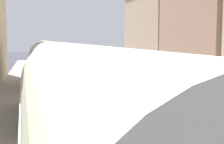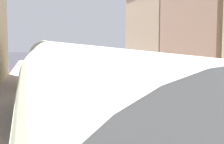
{
  "view_description": "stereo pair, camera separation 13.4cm",
  "coord_description": "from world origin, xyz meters",
  "px_view_note": "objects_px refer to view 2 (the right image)",
  "views": [
    {
      "loc": [
        -5.6,
        -2.93,
        4.33
      ],
      "look_at": [
        0.0,
        19.9,
        1.89
      ],
      "focal_mm": 51.77,
      "sensor_mm": 36.0,
      "label": 1
    },
    {
      "loc": [
        -5.47,
        -2.96,
        4.33
      ],
      "look_at": [
        0.0,
        19.9,
        1.89
      ],
      "focal_mm": 51.77,
      "sensor_mm": 36.0,
      "label": 2
    }
  ],
  "objects_px": {
    "pedestrian_2": "(162,70)",
    "pedestrian_0": "(188,74)",
    "car_5": "(84,85)",
    "cargo_truck_0": "(188,108)",
    "car_6": "(73,75)",
    "pedestrian_1": "(158,71)",
    "cargo_truck_1": "(135,79)",
    "pedestrian_4": "(159,71)",
    "parked_bus_1": "(53,77)",
    "car_4": "(110,110)",
    "car_0": "(109,77)",
    "car_2": "(89,65)",
    "car_7": "(65,67)",
    "car_3": "(82,61)",
    "car_1": "(103,70)",
    "parked_bus_2": "(45,61)"
  },
  "relations": [
    {
      "from": "car_4",
      "to": "cargo_truck_0",
      "type": "bearing_deg",
      "value": -36.44
    },
    {
      "from": "pedestrian_1",
      "to": "pedestrian_2",
      "type": "bearing_deg",
      "value": 48.19
    },
    {
      "from": "car_6",
      "to": "pedestrian_4",
      "type": "distance_m",
      "value": 8.67
    },
    {
      "from": "car_7",
      "to": "pedestrian_0",
      "type": "height_order",
      "value": "pedestrian_0"
    },
    {
      "from": "cargo_truck_1",
      "to": "pedestrian_4",
      "type": "relative_size",
      "value": 3.92
    },
    {
      "from": "car_3",
      "to": "pedestrian_0",
      "type": "relative_size",
      "value": 2.26
    },
    {
      "from": "parked_bus_1",
      "to": "cargo_truck_0",
      "type": "distance_m",
      "value": 7.27
    },
    {
      "from": "car_0",
      "to": "car_2",
      "type": "bearing_deg",
      "value": 88.22
    },
    {
      "from": "car_2",
      "to": "car_6",
      "type": "relative_size",
      "value": 0.93
    },
    {
      "from": "cargo_truck_0",
      "to": "pedestrian_1",
      "type": "bearing_deg",
      "value": 72.37
    },
    {
      "from": "parked_bus_2",
      "to": "car_3",
      "type": "distance_m",
      "value": 22.44
    },
    {
      "from": "car_4",
      "to": "car_5",
      "type": "height_order",
      "value": "car_4"
    },
    {
      "from": "car_0",
      "to": "pedestrian_0",
      "type": "bearing_deg",
      "value": -20.56
    },
    {
      "from": "car_1",
      "to": "car_3",
      "type": "distance_m",
      "value": 15.29
    },
    {
      "from": "car_2",
      "to": "pedestrian_1",
      "type": "xyz_separation_m",
      "value": [
        5.39,
        -12.14,
        0.21
      ]
    },
    {
      "from": "car_1",
      "to": "pedestrian_1",
      "type": "distance_m",
      "value": 6.45
    },
    {
      "from": "cargo_truck_0",
      "to": "car_6",
      "type": "xyz_separation_m",
      "value": [
        -3.12,
        18.32,
        -0.43
      ]
    },
    {
      "from": "car_2",
      "to": "parked_bus_1",
      "type": "bearing_deg",
      "value": -103.37
    },
    {
      "from": "pedestrian_0",
      "to": "car_5",
      "type": "bearing_deg",
      "value": -166.96
    },
    {
      "from": "car_7",
      "to": "cargo_truck_1",
      "type": "bearing_deg",
      "value": -77.43
    },
    {
      "from": "parked_bus_1",
      "to": "car_5",
      "type": "distance_m",
      "value": 7.7
    },
    {
      "from": "car_5",
      "to": "car_1",
      "type": "bearing_deg",
      "value": 70.64
    },
    {
      "from": "car_1",
      "to": "car_3",
      "type": "height_order",
      "value": "car_1"
    },
    {
      "from": "car_3",
      "to": "car_4",
      "type": "height_order",
      "value": "car_4"
    },
    {
      "from": "parked_bus_1",
      "to": "car_2",
      "type": "relative_size",
      "value": 2.14
    },
    {
      "from": "parked_bus_1",
      "to": "car_1",
      "type": "bearing_deg",
      "value": 70.06
    },
    {
      "from": "car_5",
      "to": "car_7",
      "type": "relative_size",
      "value": 1.0
    },
    {
      "from": "pedestrian_1",
      "to": "pedestrian_2",
      "type": "height_order",
      "value": "pedestrian_1"
    },
    {
      "from": "cargo_truck_0",
      "to": "car_4",
      "type": "relative_size",
      "value": 1.72
    },
    {
      "from": "pedestrian_0",
      "to": "car_4",
      "type": "bearing_deg",
      "value": -131.33
    },
    {
      "from": "cargo_truck_0",
      "to": "pedestrian_0",
      "type": "height_order",
      "value": "cargo_truck_0"
    },
    {
      "from": "pedestrian_2",
      "to": "car_5",
      "type": "bearing_deg",
      "value": -141.09
    },
    {
      "from": "parked_bus_2",
      "to": "car_4",
      "type": "relative_size",
      "value": 2.11
    },
    {
      "from": "pedestrian_1",
      "to": "parked_bus_2",
      "type": "bearing_deg",
      "value": -169.37
    },
    {
      "from": "car_4",
      "to": "pedestrian_2",
      "type": "bearing_deg",
      "value": 60.19
    },
    {
      "from": "pedestrian_4",
      "to": "car_4",
      "type": "bearing_deg",
      "value": -119.7
    },
    {
      "from": "car_4",
      "to": "parked_bus_2",
      "type": "bearing_deg",
      "value": 101.14
    },
    {
      "from": "pedestrian_2",
      "to": "cargo_truck_0",
      "type": "bearing_deg",
      "value": -108.73
    },
    {
      "from": "parked_bus_1",
      "to": "pedestrian_2",
      "type": "xyz_separation_m",
      "value": [
        12.25,
        14.77,
        -1.33
      ]
    },
    {
      "from": "cargo_truck_1",
      "to": "car_0",
      "type": "bearing_deg",
      "value": 95.6
    },
    {
      "from": "cargo_truck_1",
      "to": "car_4",
      "type": "distance_m",
      "value": 8.55
    },
    {
      "from": "cargo_truck_1",
      "to": "pedestrian_4",
      "type": "height_order",
      "value": "cargo_truck_1"
    },
    {
      "from": "cargo_truck_0",
      "to": "car_4",
      "type": "xyz_separation_m",
      "value": [
        -3.13,
        2.31,
        -0.44
      ]
    },
    {
      "from": "pedestrian_2",
      "to": "pedestrian_0",
      "type": "bearing_deg",
      "value": -86.11
    },
    {
      "from": "car_1",
      "to": "pedestrian_4",
      "type": "distance_m",
      "value": 6.81
    },
    {
      "from": "car_3",
      "to": "car_5",
      "type": "distance_m",
      "value": 26.52
    },
    {
      "from": "parked_bus_2",
      "to": "cargo_truck_1",
      "type": "relative_size",
      "value": 1.14
    },
    {
      "from": "car_7",
      "to": "car_3",
      "type": "bearing_deg",
      "value": 71.78
    },
    {
      "from": "car_4",
      "to": "car_6",
      "type": "relative_size",
      "value": 0.96
    },
    {
      "from": "parked_bus_1",
      "to": "pedestrian_2",
      "type": "distance_m",
      "value": 19.23
    }
  ]
}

